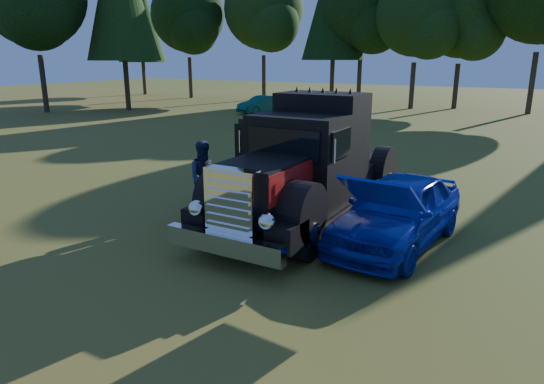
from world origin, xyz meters
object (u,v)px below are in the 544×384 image
at_px(spectator_far, 206,178).
at_px(diamond_t_truck, 305,170).
at_px(hotrod_coupe, 397,211).
at_px(spectator_near, 233,192).
at_px(distant_teal_car, 262,105).

bearing_deg(spectator_far, diamond_t_truck, -34.36).
xyz_separation_m(hotrod_coupe, spectator_near, (-3.72, -0.60, 0.04)).
bearing_deg(diamond_t_truck, hotrod_coupe, -9.15).
bearing_deg(diamond_t_truck, spectator_far, -164.61).
bearing_deg(distant_teal_car, spectator_far, -44.20).
bearing_deg(hotrod_coupe, diamond_t_truck, 170.85).
xyz_separation_m(spectator_near, spectator_far, (-1.04, 0.30, 0.14)).
distance_m(spectator_near, distant_teal_car, 23.43).
height_order(diamond_t_truck, distant_teal_car, diamond_t_truck).
bearing_deg(distant_teal_car, diamond_t_truck, -38.13).
xyz_separation_m(spectator_near, distant_teal_car, (-11.56, 20.38, -0.19)).
bearing_deg(hotrod_coupe, distant_teal_car, 127.69).
distance_m(diamond_t_truck, hotrod_coupe, 2.42).
bearing_deg(distant_teal_car, hotrod_coupe, -34.16).
relative_size(hotrod_coupe, spectator_near, 2.85).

